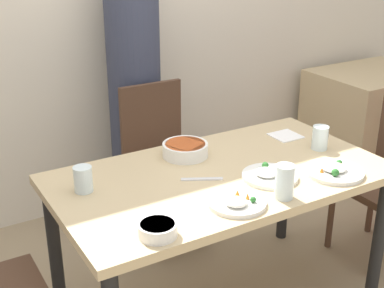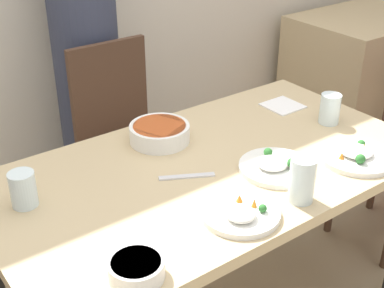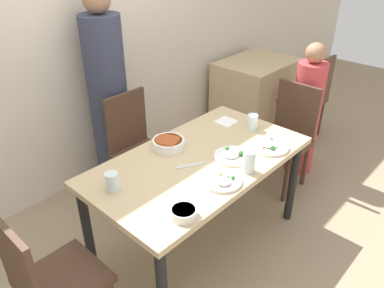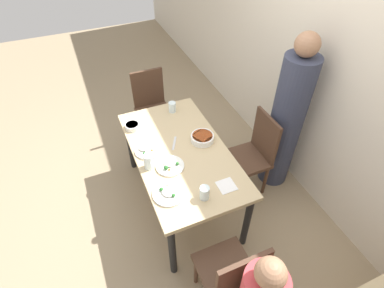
# 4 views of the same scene
# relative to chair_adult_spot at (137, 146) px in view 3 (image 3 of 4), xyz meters

# --- Properties ---
(ground_plane) EXTENTS (10.00, 10.00, 0.00)m
(ground_plane) POSITION_rel_chair_adult_spot_xyz_m (-0.08, -0.75, -0.49)
(ground_plane) COLOR #998466
(wall_back) EXTENTS (10.00, 0.06, 2.70)m
(wall_back) POSITION_rel_chair_adult_spot_xyz_m (-0.08, 0.58, 0.86)
(wall_back) COLOR beige
(wall_back) RESTS_ON ground_plane
(dining_table) EXTENTS (1.47, 0.81, 0.73)m
(dining_table) POSITION_rel_chair_adult_spot_xyz_m (-0.08, -0.75, 0.16)
(dining_table) COLOR tan
(dining_table) RESTS_ON ground_plane
(chair_adult_spot) EXTENTS (0.40, 0.40, 0.91)m
(chair_adult_spot) POSITION_rel_chair_adult_spot_xyz_m (0.00, 0.00, 0.00)
(chair_adult_spot) COLOR #4C3323
(chair_adult_spot) RESTS_ON ground_plane
(chair_child_spot) EXTENTS (0.40, 0.40, 0.91)m
(chair_child_spot) POSITION_rel_chair_adult_spot_xyz_m (0.99, -0.79, 0.00)
(chair_child_spot) COLOR #4C3323
(chair_child_spot) RESTS_ON ground_plane
(chair_empty_left) EXTENTS (0.40, 0.40, 0.91)m
(chair_empty_left) POSITION_rel_chair_adult_spot_xyz_m (-1.16, -0.70, 0.00)
(chair_empty_left) COLOR #4C3323
(chair_empty_left) RESTS_ON ground_plane
(person_adult) EXTENTS (0.32, 0.32, 1.68)m
(person_adult) POSITION_rel_chair_adult_spot_xyz_m (0.00, 0.33, 0.30)
(person_adult) COLOR #33384C
(person_adult) RESTS_ON ground_plane
(person_child) EXTENTS (0.25, 0.25, 1.21)m
(person_child) POSITION_rel_chair_adult_spot_xyz_m (1.29, -0.79, 0.08)
(person_child) COLOR #C63D42
(person_child) RESTS_ON ground_plane
(bowl_curry) EXTENTS (0.21, 0.21, 0.06)m
(bowl_curry) POSITION_rel_chair_adult_spot_xyz_m (-0.13, -0.51, 0.28)
(bowl_curry) COLOR white
(bowl_curry) RESTS_ON dining_table
(plate_rice_adult) EXTENTS (0.26, 0.26, 0.05)m
(plate_rice_adult) POSITION_rel_chair_adult_spot_xyz_m (0.33, -1.01, 0.26)
(plate_rice_adult) COLOR white
(plate_rice_adult) RESTS_ON dining_table
(plate_rice_child) EXTENTS (0.23, 0.23, 0.05)m
(plate_rice_child) POSITION_rel_chair_adult_spot_xyz_m (-0.20, -1.03, 0.26)
(plate_rice_child) COLOR white
(plate_rice_child) RESTS_ON dining_table
(plate_noodles) EXTENTS (0.24, 0.24, 0.06)m
(plate_noodles) POSITION_rel_chair_adult_spot_xyz_m (0.06, -0.90, 0.26)
(plate_noodles) COLOR white
(plate_noodles) RESTS_ON dining_table
(bowl_rice_small) EXTENTS (0.14, 0.14, 0.05)m
(bowl_rice_small) POSITION_rel_chair_adult_spot_xyz_m (-0.56, -1.06, 0.27)
(bowl_rice_small) COLOR white
(bowl_rice_small) RESTS_ON dining_table
(glass_water_tall) EXTENTS (0.08, 0.08, 0.12)m
(glass_water_tall) POSITION_rel_chair_adult_spot_xyz_m (0.47, -0.77, 0.30)
(glass_water_tall) COLOR silver
(glass_water_tall) RESTS_ON dining_table
(glass_water_short) EXTENTS (0.08, 0.08, 0.11)m
(glass_water_short) POSITION_rel_chair_adult_spot_xyz_m (-0.67, -0.61, 0.30)
(glass_water_short) COLOR silver
(glass_water_short) RESTS_ON dining_table
(glass_water_center) EXTENTS (0.08, 0.08, 0.14)m
(glass_water_center) POSITION_rel_chair_adult_spot_xyz_m (0.00, -1.07, 0.31)
(glass_water_center) COLOR silver
(glass_water_center) RESTS_ON dining_table
(napkin_folded) EXTENTS (0.14, 0.14, 0.01)m
(napkin_folded) POSITION_rel_chair_adult_spot_xyz_m (0.44, -0.55, 0.25)
(napkin_folded) COLOR white
(napkin_folded) RESTS_ON dining_table
(fork_steel) EXTENTS (0.17, 0.10, 0.01)m
(fork_steel) POSITION_rel_chair_adult_spot_xyz_m (-0.20, -0.76, 0.25)
(fork_steel) COLOR silver
(fork_steel) RESTS_ON dining_table
(background_table) EXTENTS (0.87, 0.67, 0.72)m
(background_table) POSITION_rel_chair_adult_spot_xyz_m (1.89, 0.14, -0.13)
(background_table) COLOR tan
(background_table) RESTS_ON ground_plane
(chair_background) EXTENTS (0.40, 0.40, 0.91)m
(chair_background) POSITION_rel_chair_adult_spot_xyz_m (1.89, -0.53, 0.00)
(chair_background) COLOR #4C3323
(chair_background) RESTS_ON ground_plane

